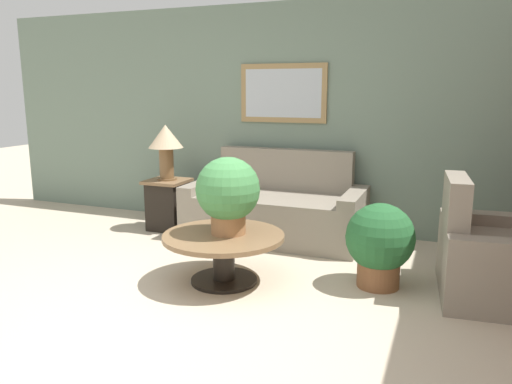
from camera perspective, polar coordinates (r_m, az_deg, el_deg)
The scene contains 9 objects.
ground_plane at distance 3.67m, azimuth -12.27°, elevation -15.01°, with size 20.00×20.00×0.00m, color #BCAD93.
wall_back at distance 5.91m, azimuth 3.05°, elevation 8.49°, with size 7.84×0.09×2.60m.
couch_main at distance 5.55m, azimuth 2.26°, elevation -2.11°, with size 1.93×0.92×0.96m.
armchair at distance 4.42m, azimuth 26.46°, elevation -7.09°, with size 1.08×1.10×0.96m.
coffee_table at distance 4.29m, azimuth -3.72°, elevation -6.31°, with size 1.04×1.04×0.43m.
side_table at distance 5.97m, azimuth -10.02°, elevation -1.36°, with size 0.46×0.46×0.59m.
table_lamp at distance 5.86m, azimuth -10.28°, elevation 5.63°, with size 0.40×0.40×0.64m.
potted_plant_on_table at distance 4.19m, azimuth -3.23°, elevation -0.02°, with size 0.54×0.54×0.66m.
potted_plant_floor at distance 4.28m, azimuth 13.97°, elevation -5.57°, with size 0.57×0.57×0.71m.
Camera 1 is at (1.88, -2.70, 1.63)m, focal length 35.00 mm.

